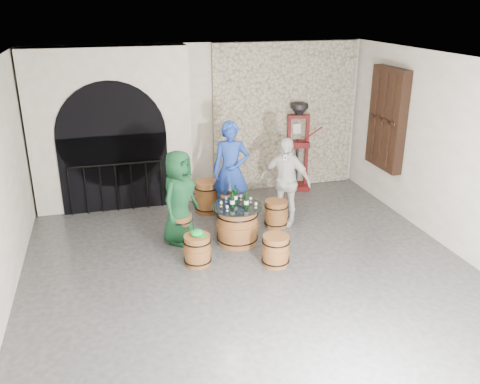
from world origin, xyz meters
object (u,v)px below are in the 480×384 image
object	(u,v)px
barrel_stool_left	(180,228)
corking_press	(298,140)
person_white	(285,181)
barrel_stool_far	(232,207)
barrel_table	(237,225)
barrel_stool_right	(276,214)
side_barrel	(207,197)
barrel_stool_near_left	(197,250)
person_green	(179,197)
wine_bottle_center	(246,201)
barrel_stool_near_right	(276,250)
wine_bottle_right	(235,196)
wine_bottle_left	(232,200)
person_blue	(231,171)

from	to	relation	value
barrel_stool_left	corking_press	distance (m)	3.63
person_white	corking_press	xyz separation A→B (m)	(0.90, 1.68, 0.28)
corking_press	barrel_stool_far	bearing A→B (deg)	-135.41
barrel_table	barrel_stool_right	xyz separation A→B (m)	(0.88, 0.48, -0.09)
barrel_stool_far	side_barrel	distance (m)	0.62
barrel_stool_far	person_white	distance (m)	1.17
barrel_table	barrel_stool_far	size ratio (longest dim) A/B	1.75
barrel_stool_near_left	person_white	world-z (taller)	person_white
person_green	barrel_stool_near_left	bearing A→B (deg)	-129.01
person_green	wine_bottle_center	size ratio (longest dim) A/B	5.13
barrel_stool_right	person_white	distance (m)	0.63
barrel_stool_near_right	wine_bottle_right	xyz separation A→B (m)	(-0.39, 1.08, 0.57)
barrel_stool_left	barrel_table	bearing A→B (deg)	-18.21
person_green	wine_bottle_center	xyz separation A→B (m)	(1.08, -0.42, -0.01)
wine_bottle_right	side_barrel	size ratio (longest dim) A/B	0.50
barrel_stool_near_left	barrel_stool_near_right	bearing A→B (deg)	-15.84
barrel_stool_near_left	wine_bottle_left	xyz separation A→B (m)	(0.72, 0.55, 0.57)
person_white	side_barrel	world-z (taller)	person_white
barrel_stool_near_left	corking_press	xyz separation A→B (m)	(2.80, 2.86, 0.87)
barrel_table	person_white	bearing A→B (deg)	28.68
wine_bottle_left	wine_bottle_right	distance (m)	0.22
person_white	person_green	bearing A→B (deg)	-132.80
barrel_stool_far	wine_bottle_right	size ratio (longest dim) A/B	1.56
barrel_stool_left	person_white	size ratio (longest dim) A/B	0.30
barrel_stool_far	barrel_stool_near_right	distance (m)	1.93
barrel_stool_near_left	person_white	xyz separation A→B (m)	(1.90, 1.17, 0.59)
person_green	corking_press	distance (m)	3.54
barrel_stool_near_right	person_green	world-z (taller)	person_green
barrel_table	wine_bottle_center	distance (m)	0.51
person_green	person_blue	size ratio (longest dim) A/B	0.87
barrel_stool_right	wine_bottle_left	bearing A→B (deg)	-152.15
barrel_stool_right	barrel_stool_far	bearing A→B (deg)	145.02
barrel_stool_left	barrel_stool_near_left	bearing A→B (deg)	-81.40
person_green	wine_bottle_left	size ratio (longest dim) A/B	5.13
barrel_stool_far	side_barrel	xyz separation A→B (m)	(-0.39, 0.48, 0.07)
person_white	wine_bottle_center	bearing A→B (deg)	-104.20
barrel_stool_left	barrel_stool_near_left	distance (m)	0.91
barrel_stool_near_left	wine_bottle_center	distance (m)	1.20
barrel_stool_near_left	corking_press	bearing A→B (deg)	45.63
person_white	wine_bottle_right	size ratio (longest dim) A/B	5.16
barrel_stool_right	person_white	size ratio (longest dim) A/B	0.30
barrel_stool_far	barrel_table	bearing A→B (deg)	-98.64
wine_bottle_center	barrel_stool_right	bearing A→B (deg)	38.30
barrel_stool_left	wine_bottle_right	xyz separation A→B (m)	(0.96, -0.15, 0.57)
wine_bottle_center	side_barrel	bearing A→B (deg)	102.94
barrel_stool_left	person_white	distance (m)	2.14
barrel_stool_near_left	wine_bottle_right	world-z (taller)	wine_bottle_right
barrel_stool_far	person_green	bearing A→B (deg)	-148.30
barrel_stool_left	wine_bottle_center	distance (m)	1.30
person_blue	person_white	distance (m)	1.05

